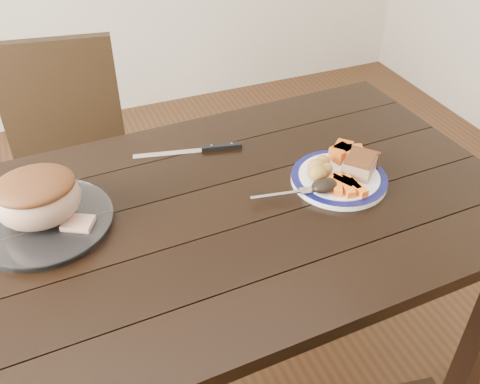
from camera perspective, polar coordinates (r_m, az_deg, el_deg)
name	(u,v)px	position (r m, az deg, el deg)	size (l,w,h in m)	color
ground	(216,381)	(1.92, -2.58, -19.47)	(4.00, 4.00, 0.00)	#472B16
dining_table	(209,238)	(1.42, -3.31, -4.87)	(1.63, 0.96, 0.75)	black
chair_far	(69,158)	(2.05, -17.77, 3.46)	(0.48, 0.49, 0.93)	black
dinner_plate	(339,179)	(1.47, 10.49, 1.37)	(0.26, 0.26, 0.02)	white
plate_rim	(339,176)	(1.47, 10.53, 1.64)	(0.26, 0.26, 0.02)	#0E0F46
serving_platter	(45,223)	(1.39, -20.10, -3.12)	(0.32, 0.32, 0.02)	white
pork_slice	(360,165)	(1.48, 12.64, 2.80)	(0.09, 0.07, 0.04)	tan
roasted_potatoes	(319,168)	(1.45, 8.40, 2.51)	(0.09, 0.09, 0.04)	gold
carrot_batons	(346,185)	(1.42, 11.27, 0.74)	(0.08, 0.11, 0.02)	orange
pumpkin_wedges	(346,152)	(1.53, 11.19, 4.17)	(0.09, 0.09, 0.04)	orange
dark_mushroom	(324,186)	(1.40, 8.99, 0.69)	(0.07, 0.05, 0.03)	black
fork	(289,193)	(1.38, 5.26, -0.15)	(0.18, 0.05, 0.00)	silver
roast_joint	(38,199)	(1.35, -20.76, -0.73)	(0.20, 0.17, 0.13)	tan
cut_slice	(78,224)	(1.34, -16.87, -3.26)	(0.07, 0.06, 0.02)	tan
carving_knife	(208,148)	(1.58, -3.39, 4.67)	(0.32, 0.09, 0.01)	silver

